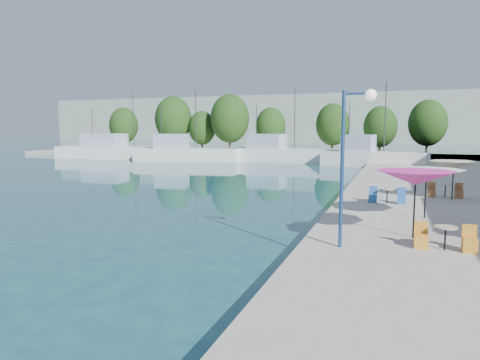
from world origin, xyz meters
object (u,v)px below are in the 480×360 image
at_px(trawler_03, 280,154).
at_px(street_lamp, 353,139).
at_px(umbrella_cream, 454,166).
at_px(trawler_01, 119,151).
at_px(umbrella_white, 426,175).
at_px(trawler_04, 370,158).
at_px(trawler_02, 184,153).
at_px(umbrella_pink, 416,178).

bearing_deg(trawler_03, street_lamp, -65.93).
xyz_separation_m(trawler_03, umbrella_cream, (17.88, -31.49, 1.38)).
distance_m(trawler_01, umbrella_white, 54.89).
bearing_deg(trawler_01, trawler_04, -8.97).
distance_m(trawler_03, umbrella_cream, 36.24).
relative_size(trawler_02, trawler_03, 0.90).
xyz_separation_m(trawler_01, trawler_02, (12.18, -2.01, 0.00)).
xyz_separation_m(trawler_03, trawler_04, (12.14, -4.24, 0.00)).
bearing_deg(trawler_04, trawler_01, -171.96).
xyz_separation_m(trawler_04, umbrella_pink, (3.43, -36.99, 1.65)).
distance_m(trawler_03, umbrella_pink, 44.10).
relative_size(trawler_01, trawler_02, 1.41).
bearing_deg(trawler_04, trawler_02, -169.51).
height_order(trawler_02, street_lamp, trawler_02).
relative_size(trawler_01, umbrella_cream, 8.09).
bearing_deg(umbrella_cream, umbrella_white, -106.21).
relative_size(trawler_03, umbrella_white, 5.33).
height_order(umbrella_cream, street_lamp, street_lamp).
xyz_separation_m(trawler_03, street_lamp, (13.61, -43.25, 3.02)).
xyz_separation_m(trawler_02, umbrella_cream, (30.95, -28.08, 1.38)).
distance_m(trawler_01, trawler_03, 25.29).
bearing_deg(trawler_04, umbrella_cream, -65.73).
height_order(trawler_02, trawler_04, same).
bearing_deg(trawler_03, trawler_02, -158.77).
bearing_deg(trawler_04, umbrella_white, -70.71).
bearing_deg(trawler_03, trawler_04, -12.65).
height_order(trawler_04, umbrella_white, trawler_04).
distance_m(trawler_04, umbrella_pink, 37.18).
xyz_separation_m(trawler_02, umbrella_white, (29.23, -34.00, 1.40)).
bearing_deg(trawler_01, trawler_03, -1.45).
xyz_separation_m(trawler_03, umbrella_pink, (15.57, -41.22, 1.65)).
bearing_deg(umbrella_pink, trawler_04, 95.30).
xyz_separation_m(umbrella_pink, umbrella_cream, (2.31, 9.73, -0.27)).
height_order(trawler_01, trawler_02, same).
xyz_separation_m(trawler_01, trawler_04, (37.39, -2.84, 0.00)).
height_order(umbrella_pink, umbrella_white, umbrella_pink).
height_order(trawler_01, umbrella_pink, trawler_01).
xyz_separation_m(trawler_01, umbrella_cream, (43.13, -30.09, 1.39)).
height_order(trawler_02, umbrella_cream, trawler_02).
relative_size(trawler_03, trawler_04, 1.32).
bearing_deg(trawler_03, trawler_01, -170.21).
xyz_separation_m(trawler_02, street_lamp, (26.68, -39.84, 3.02)).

